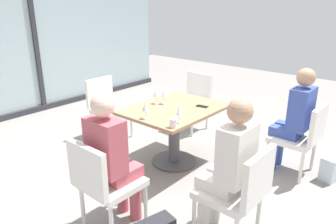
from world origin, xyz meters
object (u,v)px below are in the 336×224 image
object	(u,v)px
person_front_right	(295,116)
wine_glass_2	(179,111)
chair_front_left	(239,189)
chair_far_right	(194,98)
chair_side_end	(103,180)
coffee_cup	(173,123)
wine_glass_3	(145,107)
person_front_left	(229,163)
cell_phone_on_table	(202,106)
chair_front_right	(302,135)
dining_table_main	(174,122)
person_side_end	(112,154)
wine_glass_1	(164,94)
chair_near_window	(107,104)
handbag_0	(332,168)
wine_glass_0	(156,93)

from	to	relation	value
person_front_right	wine_glass_2	xyz separation A→B (m)	(-1.08, 0.82, 0.16)
chair_front_left	chair_far_right	bearing A→B (deg)	44.59
chair_side_end	coffee_cup	bearing A→B (deg)	-3.24
wine_glass_3	person_front_left	bearing A→B (deg)	-101.26
chair_side_end	cell_phone_on_table	size ratio (longest dim) A/B	6.04
person_front_right	cell_phone_on_table	xyz separation A→B (m)	(-0.48, 0.95, 0.03)
chair_front_right	wine_glass_3	xyz separation A→B (m)	(-1.22, 1.29, 0.37)
chair_front_right	cell_phone_on_table	xyz separation A→B (m)	(-0.48, 1.06, 0.24)
dining_table_main	person_front_left	xyz separation A→B (m)	(-0.73, -1.18, 0.16)
chair_front_right	cell_phone_on_table	size ratio (longest dim) A/B	6.04
chair_side_end	person_front_left	world-z (taller)	person_front_left
wine_glass_2	coffee_cup	distance (m)	0.17
chair_far_right	person_front_left	distance (m)	2.49
chair_front_left	person_side_end	size ratio (longest dim) A/B	0.69
person_front_right	person_side_end	world-z (taller)	same
wine_glass_1	dining_table_main	bearing A→B (deg)	-98.46
chair_front_right	coffee_cup	xyz separation A→B (m)	(-1.22, 0.90, 0.28)
wine_glass_2	coffee_cup	size ratio (longest dim) A/B	2.06
chair_far_right	chair_side_end	bearing A→B (deg)	-160.91
chair_side_end	coffee_cup	distance (m)	0.91
chair_near_window	chair_far_right	size ratio (longest dim) A/B	1.00
chair_side_end	handbag_0	world-z (taller)	chair_side_end
chair_front_right	cell_phone_on_table	bearing A→B (deg)	114.64
chair_near_window	wine_glass_3	size ratio (longest dim) A/B	4.70
person_front_right	handbag_0	bearing A→B (deg)	-72.88
chair_near_window	wine_glass_2	bearing A→B (deg)	-102.15
chair_front_right	chair_near_window	xyz separation A→B (m)	(-0.73, 2.58, 0.00)
chair_front_left	chair_near_window	distance (m)	2.68
chair_front_right	chair_front_left	size ratio (longest dim) A/B	1.00
wine_glass_1	cell_phone_on_table	distance (m)	0.49
chair_near_window	coffee_cup	bearing A→B (deg)	-106.31
person_front_right	person_front_left	size ratio (longest dim) A/B	1.00
chair_front_left	wine_glass_1	size ratio (longest dim) A/B	4.70
wine_glass_0	handbag_0	xyz separation A→B (m)	(0.90, -1.90, -0.72)
handbag_0	chair_side_end	bearing A→B (deg)	162.81
person_front_left	dining_table_main	bearing A→B (deg)	58.24
chair_front_left	person_side_end	xyz separation A→B (m)	(-0.52, 0.95, 0.20)
wine_glass_2	dining_table_main	bearing A→B (deg)	45.21
person_front_left	wine_glass_1	xyz separation A→B (m)	(0.76, 1.37, 0.16)
wine_glass_2	wine_glass_0	bearing A→B (deg)	62.38
chair_side_end	coffee_cup	world-z (taller)	chair_side_end
wine_glass_0	coffee_cup	xyz separation A→B (m)	(-0.46, -0.66, -0.09)
cell_phone_on_table	handbag_0	xyz separation A→B (m)	(0.62, -1.40, -0.59)
person_front_left	cell_phone_on_table	distance (m)	1.36
wine_glass_1	wine_glass_3	distance (m)	0.55
wine_glass_2	cell_phone_on_table	world-z (taller)	wine_glass_2
wine_glass_2	chair_side_end	bearing A→B (deg)	179.03
chair_front_right	handbag_0	world-z (taller)	chair_front_right
dining_table_main	chair_front_left	size ratio (longest dim) A/B	1.35
chair_near_window	handbag_0	world-z (taller)	chair_near_window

